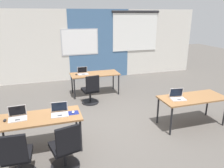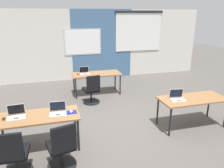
% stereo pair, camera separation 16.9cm
% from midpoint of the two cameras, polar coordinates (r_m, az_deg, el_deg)
% --- Properties ---
extents(ground_plane, '(24.00, 24.00, 0.00)m').
position_cam_midpoint_polar(ground_plane, '(5.53, -0.01, -10.25)').
color(ground_plane, '#56514C').
extents(back_wall_assembly, '(10.00, 0.27, 2.80)m').
position_cam_midpoint_polar(back_wall_assembly, '(9.05, -7.84, 10.20)').
color(back_wall_assembly, silver).
rests_on(back_wall_assembly, ground).
extents(desk_near_left, '(1.60, 0.70, 0.72)m').
position_cam_midpoint_polar(desk_near_left, '(4.51, -19.57, -8.88)').
color(desk_near_left, olive).
rests_on(desk_near_left, ground).
extents(desk_near_right, '(1.60, 0.70, 0.72)m').
position_cam_midpoint_polar(desk_near_right, '(5.52, 19.60, -3.86)').
color(desk_near_right, olive).
rests_on(desk_near_right, ground).
extents(desk_far_center, '(1.60, 0.70, 0.72)m').
position_cam_midpoint_polar(desk_far_center, '(7.27, -5.19, 2.32)').
color(desk_far_center, olive).
rests_on(desk_far_center, ground).
extents(laptop_near_left_end, '(0.35, 0.29, 0.24)m').
position_cam_midpoint_polar(laptop_near_left_end, '(4.56, -24.60, -7.68)').
color(laptop_near_left_end, silver).
rests_on(laptop_near_left_end, desk_near_left).
extents(mouse_near_left_end, '(0.06, 0.10, 0.03)m').
position_cam_midpoint_polar(mouse_near_left_end, '(4.57, -27.37, -8.49)').
color(mouse_near_left_end, black).
rests_on(mouse_near_left_end, desk_near_left).
extents(chair_near_left_end, '(0.52, 0.55, 0.92)m').
position_cam_midpoint_polar(chair_near_left_end, '(4.03, -24.79, -17.67)').
color(chair_near_left_end, black).
rests_on(chair_near_left_end, ground).
extents(laptop_far_left, '(0.33, 0.30, 0.23)m').
position_cam_midpoint_polar(laptop_far_left, '(7.22, -8.36, 2.99)').
color(laptop_far_left, '#B7B7BC').
rests_on(laptop_far_left, desk_far_center).
extents(mouse_far_left, '(0.06, 0.10, 0.03)m').
position_cam_midpoint_polar(mouse_far_left, '(7.16, -10.06, 2.50)').
color(mouse_far_left, black).
rests_on(mouse_far_left, desk_far_center).
extents(chair_far_left, '(0.52, 0.57, 0.92)m').
position_cam_midpoint_polar(chair_far_left, '(6.56, -6.35, -2.09)').
color(chair_far_left, black).
rests_on(chair_far_left, ground).
extents(laptop_near_left_inner, '(0.34, 0.29, 0.23)m').
position_cam_midpoint_polar(laptop_near_left_inner, '(4.46, -14.70, -7.12)').
color(laptop_near_left_inner, silver).
rests_on(laptop_near_left_inner, desk_near_left).
extents(mousepad_near_left_inner, '(0.22, 0.19, 0.00)m').
position_cam_midpoint_polar(mousepad_near_left_inner, '(4.47, -11.28, -7.46)').
color(mousepad_near_left_inner, navy).
rests_on(mousepad_near_left_inner, desk_near_left).
extents(mouse_near_left_inner, '(0.07, 0.11, 0.03)m').
position_cam_midpoint_polar(mouse_near_left_inner, '(4.47, -11.29, -7.24)').
color(mouse_near_left_inner, silver).
rests_on(mouse_near_left_inner, mousepad_near_left_inner).
extents(chair_near_left_inner, '(0.53, 0.59, 0.92)m').
position_cam_midpoint_polar(chair_near_left_inner, '(3.99, -13.38, -16.75)').
color(chair_near_left_inner, black).
rests_on(chair_near_left_inner, ground).
extents(laptop_near_right_inner, '(0.37, 0.32, 0.24)m').
position_cam_midpoint_polar(laptop_near_right_inner, '(5.27, 15.99, -3.24)').
color(laptop_near_right_inner, silver).
rests_on(laptop_near_right_inner, desk_near_right).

